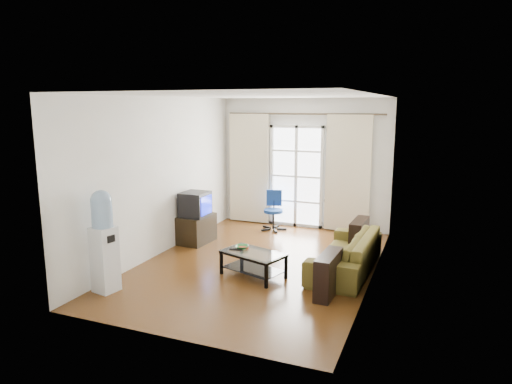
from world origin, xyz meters
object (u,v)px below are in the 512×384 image
sofa (346,252)px  water_cooler (104,239)px  task_chair (273,218)px  crt_tv (194,204)px  coffee_table (253,261)px  tv_stand (197,229)px

sofa → water_cooler: 3.62m
task_chair → water_cooler: bearing=-120.5°
task_chair → water_cooler: 4.06m
task_chair → sofa: bearing=-59.4°
sofa → water_cooler: bearing=-52.8°
sofa → crt_tv: crt_tv is taller
task_chair → coffee_table: bearing=-91.7°
tv_stand → task_chair: size_ratio=0.87×
crt_tv → task_chair: bearing=54.3°
coffee_table → crt_tv: crt_tv is taller
sofa → coffee_table: size_ratio=1.93×
coffee_table → water_cooler: water_cooler is taller
tv_stand → task_chair: (1.05, 1.38, -0.02)m
sofa → coffee_table: sofa is taller
sofa → coffee_table: 1.47m
coffee_table → tv_stand: tv_stand is taller
coffee_table → tv_stand: size_ratio=1.48×
coffee_table → water_cooler: size_ratio=0.74×
tv_stand → task_chair: bearing=57.0°
tv_stand → water_cooler: bearing=-86.8°
coffee_table → crt_tv: (-1.65, 1.16, 0.51)m
coffee_table → water_cooler: (-1.70, -1.27, 0.51)m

